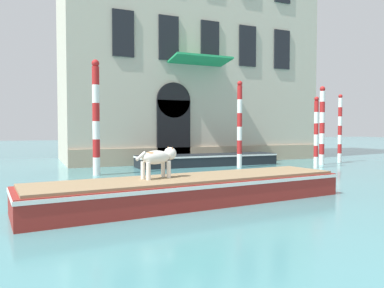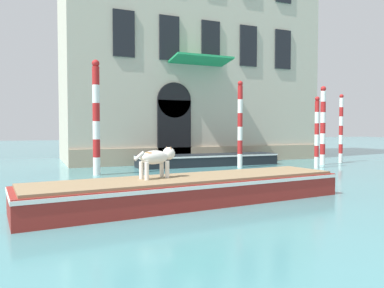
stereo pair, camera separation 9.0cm
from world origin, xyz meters
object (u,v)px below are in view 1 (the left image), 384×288
(dog_on_deck, at_px, (159,158))
(mooring_pole_4, at_px, (322,125))
(boat_foreground, at_px, (193,189))
(mooring_pole_1, at_px, (240,124))
(mooring_pole_3, at_px, (96,117))
(mooring_pole_0, at_px, (340,128))
(boat_moored_near_palazzo, at_px, (208,160))
(mooring_pole_2, at_px, (316,132))

(dog_on_deck, bearing_deg, mooring_pole_4, 13.32)
(boat_foreground, relative_size, mooring_pole_4, 2.09)
(mooring_pole_1, bearing_deg, mooring_pole_3, -177.27)
(mooring_pole_3, bearing_deg, mooring_pole_0, 1.69)
(boat_foreground, height_order, boat_moored_near_palazzo, boat_foreground)
(dog_on_deck, distance_m, mooring_pole_1, 8.99)
(mooring_pole_0, bearing_deg, mooring_pole_3, -178.31)
(mooring_pole_4, bearing_deg, dog_on_deck, -149.85)
(mooring_pole_2, bearing_deg, boat_moored_near_palazzo, 143.66)
(mooring_pole_2, relative_size, mooring_pole_3, 0.73)
(mooring_pole_0, height_order, mooring_pole_3, mooring_pole_3)
(mooring_pole_2, relative_size, mooring_pole_4, 0.84)
(mooring_pole_0, distance_m, mooring_pole_2, 3.42)
(mooring_pole_1, bearing_deg, boat_foreground, -128.29)
(boat_foreground, bearing_deg, dog_on_deck, 171.06)
(boat_foreground, bearing_deg, mooring_pole_1, 46.30)
(mooring_pole_1, bearing_deg, mooring_pole_2, -26.59)
(mooring_pole_4, bearing_deg, boat_foreground, -147.51)
(boat_foreground, bearing_deg, mooring_pole_0, 25.15)
(mooring_pole_1, xyz_separation_m, mooring_pole_3, (-6.47, -0.31, 0.22))
(boat_foreground, relative_size, mooring_pole_0, 2.25)
(boat_foreground, relative_size, dog_on_deck, 7.53)
(boat_moored_near_palazzo, height_order, mooring_pole_2, mooring_pole_2)
(mooring_pole_0, distance_m, mooring_pole_1, 6.10)
(dog_on_deck, bearing_deg, mooring_pole_2, 12.01)
(mooring_pole_0, xyz_separation_m, mooring_pole_3, (-12.56, -0.37, 0.41))
(mooring_pole_0, relative_size, mooring_pole_2, 1.11)
(mooring_pole_1, bearing_deg, boat_moored_near_palazzo, 123.17)
(mooring_pole_3, bearing_deg, dog_on_deck, -86.37)
(mooring_pole_3, bearing_deg, mooring_pole_4, -1.16)
(boat_foreground, xyz_separation_m, mooring_pole_2, (8.31, 5.09, 1.29))
(boat_foreground, xyz_separation_m, mooring_pole_1, (5.23, 6.63, 1.65))
(boat_moored_near_palazzo, distance_m, mooring_pole_1, 2.38)
(mooring_pole_0, bearing_deg, boat_moored_near_palazzo, 169.26)
(boat_foreground, height_order, mooring_pole_3, mooring_pole_3)
(mooring_pole_1, bearing_deg, mooring_pole_0, 0.58)
(boat_foreground, distance_m, dog_on_deck, 1.14)
(boat_moored_near_palazzo, relative_size, mooring_pole_1, 1.78)
(mooring_pole_2, distance_m, mooring_pole_3, 9.64)
(mooring_pole_2, height_order, mooring_pole_3, mooring_pole_3)
(dog_on_deck, bearing_deg, mooring_pole_0, 11.79)
(boat_foreground, xyz_separation_m, mooring_pole_0, (11.33, 6.69, 1.46))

